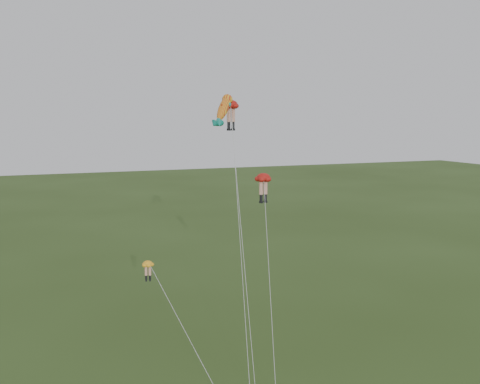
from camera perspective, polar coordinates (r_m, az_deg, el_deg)
name	(u,v)px	position (r m, az deg, el deg)	size (l,w,h in m)	color
legs_kite_red_high	(231,110)	(44.31, -0.95, 8.69)	(4.28, 13.27, 19.30)	#AF1811
legs_kite_red_mid	(264,183)	(41.49, 2.53, 0.98)	(4.04, 10.21, 13.58)	#AF1811
legs_kite_yellow	(152,273)	(38.13, -9.36, -8.55)	(3.61, 9.64, 7.89)	#FFAD20
fish_kite	(224,109)	(43.18, -1.70, 8.84)	(3.16, 12.28, 20.01)	gold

